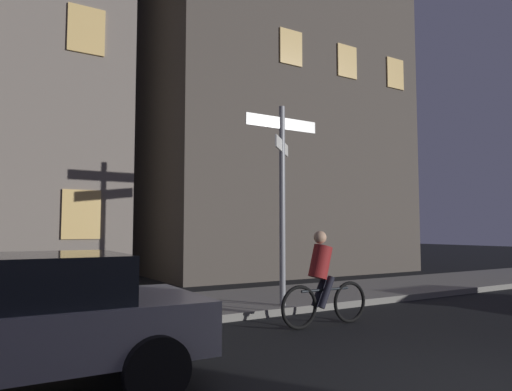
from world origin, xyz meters
TOP-DOWN VIEW (x-y plane):
  - sidewalk_kerb at (0.00, 6.26)m, footprint 40.00×3.00m
  - signpost at (0.98, 5.09)m, footprint 1.70×0.94m
  - car_far_trailing at (-4.05, 2.64)m, footprint 4.17×2.07m
  - cyclist at (0.81, 3.63)m, footprint 1.82×0.32m
  - building_right_block at (5.85, 13.58)m, footprint 10.06×7.67m

SIDE VIEW (x-z plane):
  - sidewalk_kerb at x=0.00m, z-range 0.00..0.14m
  - car_far_trailing at x=-4.05m, z-range 0.05..1.43m
  - cyclist at x=0.81m, z-range -0.06..1.55m
  - signpost at x=0.98m, z-range 0.53..4.54m
  - building_right_block at x=5.85m, z-range 0.00..20.23m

